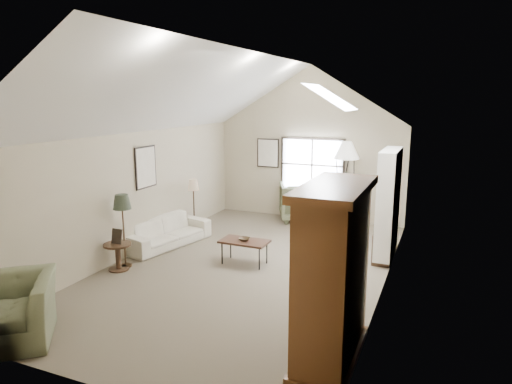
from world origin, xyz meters
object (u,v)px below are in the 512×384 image
at_px(coffee_table, 244,252).
at_px(side_chair, 351,203).
at_px(side_table, 118,257).
at_px(armoire, 333,275).
at_px(sofa, 166,232).
at_px(armchair_far, 301,202).
at_px(armchair_near, 0,311).

bearing_deg(coffee_table, side_chair, 69.11).
relative_size(side_table, side_chair, 0.44).
xyz_separation_m(armoire, sofa, (-4.38, 2.96, -0.80)).
bearing_deg(side_table, side_chair, 54.36).
xyz_separation_m(armchair_far, coffee_table, (-0.03, -3.53, -0.26)).
bearing_deg(side_table, coffee_table, 30.55).
height_order(armchair_near, armchair_far, armchair_far).
bearing_deg(armoire, sofa, 145.96).
bearing_deg(armoire, armchair_far, 110.60).
xyz_separation_m(sofa, side_chair, (3.40, 3.14, 0.28)).
distance_m(armchair_far, side_table, 5.19).
bearing_deg(armoire, side_chair, 99.12).
bearing_deg(armchair_near, armchair_far, 36.75).
height_order(sofa, armchair_near, armchair_near).
relative_size(armchair_near, armchair_far, 1.20).
distance_m(sofa, armchair_far, 3.78).
distance_m(sofa, side_table, 1.60).
xyz_separation_m(side_table, side_chair, (3.40, 4.74, 0.32)).
height_order(armchair_far, side_chair, side_chair).
bearing_deg(coffee_table, armchair_near, -114.81).
bearing_deg(side_table, armoire, -17.23).
distance_m(armoire, side_table, 4.66).
distance_m(coffee_table, side_chair, 3.79).
bearing_deg(armchair_near, armoire, -21.88).
distance_m(armchair_near, side_table, 2.68).
xyz_separation_m(sofa, coffee_table, (2.05, -0.39, -0.06)).
bearing_deg(side_chair, armoire, -82.95).
relative_size(sofa, coffee_table, 2.23).
distance_m(armoire, coffee_table, 3.57).
bearing_deg(armoire, side_table, 162.77).
bearing_deg(sofa, side_table, -167.16).
xyz_separation_m(armchair_far, side_table, (-2.09, -4.74, -0.24)).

